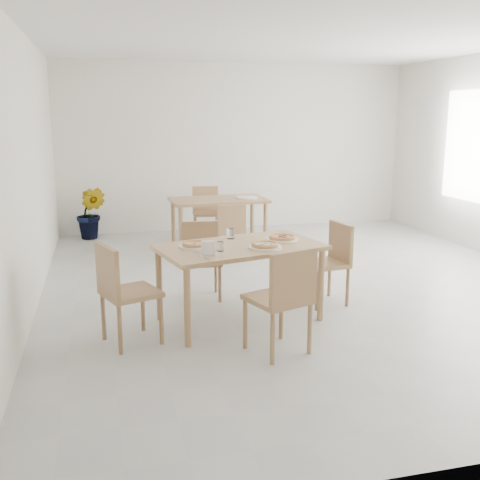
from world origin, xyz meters
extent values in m
plane|color=#B8B8B3|center=(0.00, 0.00, 0.00)|extent=(7.00, 7.00, 0.00)
plane|color=white|center=(0.00, 0.00, 2.80)|extent=(7.00, 7.00, 0.00)
plane|color=silver|center=(0.00, 3.50, 1.40)|extent=(6.00, 0.00, 6.00)
plane|color=silver|center=(-3.00, 0.00, 1.40)|extent=(0.00, 7.00, 7.00)
cube|color=tan|center=(-1.04, -0.93, 0.73)|extent=(1.68, 1.19, 0.04)
cylinder|color=tan|center=(-1.63, -1.44, 0.35)|extent=(0.06, 0.06, 0.71)
cylinder|color=tan|center=(-0.28, -1.12, 0.35)|extent=(0.06, 0.06, 0.71)
cylinder|color=tan|center=(-1.80, -0.74, 0.35)|extent=(0.06, 0.06, 0.71)
cylinder|color=tan|center=(-0.45, -0.42, 0.35)|extent=(0.06, 0.06, 0.71)
cube|color=tan|center=(-0.91, -1.71, 0.46)|extent=(0.58, 0.58, 0.04)
cube|color=tan|center=(-0.84, -1.91, 0.70)|extent=(0.44, 0.19, 0.43)
cylinder|color=tan|center=(-0.79, -1.47, 0.22)|extent=(0.04, 0.04, 0.44)
cylinder|color=tan|center=(-1.16, -1.60, 0.22)|extent=(0.04, 0.04, 0.44)
cylinder|color=tan|center=(-0.66, -1.83, 0.22)|extent=(0.04, 0.04, 0.44)
cylinder|color=tan|center=(-1.03, -1.96, 0.22)|extent=(0.04, 0.04, 0.44)
cube|color=tan|center=(-1.28, -0.18, 0.41)|extent=(0.43, 0.43, 0.04)
cube|color=tan|center=(-1.26, 0.00, 0.62)|extent=(0.41, 0.07, 0.38)
cylinder|color=tan|center=(-1.46, -0.34, 0.20)|extent=(0.03, 0.03, 0.39)
cylinder|color=tan|center=(-1.12, -0.37, 0.20)|extent=(0.03, 0.03, 0.39)
cylinder|color=tan|center=(-1.44, 0.00, 0.20)|extent=(0.03, 0.03, 0.39)
cylinder|color=tan|center=(-1.09, -0.02, 0.20)|extent=(0.03, 0.03, 0.39)
cube|color=tan|center=(-2.09, -1.23, 0.45)|extent=(0.57, 0.57, 0.04)
cube|color=tan|center=(-2.27, -1.29, 0.68)|extent=(0.19, 0.43, 0.42)
cylinder|color=tan|center=(-1.84, -1.34, 0.22)|extent=(0.04, 0.04, 0.43)
cylinder|color=tan|center=(-1.97, -0.98, 0.22)|extent=(0.04, 0.04, 0.43)
cylinder|color=tan|center=(-2.20, -1.47, 0.22)|extent=(0.04, 0.04, 0.43)
cylinder|color=tan|center=(-2.33, -1.11, 0.22)|extent=(0.04, 0.04, 0.43)
cube|color=tan|center=(-0.06, -0.66, 0.43)|extent=(0.48, 0.48, 0.04)
cube|color=tan|center=(0.13, -0.63, 0.65)|extent=(0.10, 0.42, 0.40)
cylinder|color=tan|center=(-0.27, -0.50, 0.21)|extent=(0.04, 0.04, 0.41)
cylinder|color=tan|center=(-0.22, -0.86, 0.21)|extent=(0.04, 0.04, 0.41)
cylinder|color=tan|center=(0.09, -0.45, 0.21)|extent=(0.04, 0.04, 0.41)
cylinder|color=tan|center=(0.14, -0.81, 0.21)|extent=(0.04, 0.04, 0.41)
cylinder|color=white|center=(-1.47, -0.92, 0.76)|extent=(0.29, 0.29, 0.02)
cylinder|color=white|center=(-0.84, -1.10, 0.76)|extent=(0.31, 0.31, 0.02)
cylinder|color=white|center=(-0.59, -0.83, 0.76)|extent=(0.33, 0.33, 0.02)
cylinder|color=#F0B571|center=(-1.47, -0.92, 0.77)|extent=(0.25, 0.25, 0.01)
torus|color=#F0B571|center=(-1.47, -0.92, 0.78)|extent=(0.26, 0.26, 0.03)
cylinder|color=#E54728|center=(-1.47, -0.92, 0.78)|extent=(0.19, 0.19, 0.01)
ellipsoid|color=#17641F|center=(-1.47, -0.92, 0.79)|extent=(0.05, 0.04, 0.01)
cylinder|color=#F0B571|center=(-0.84, -1.10, 0.77)|extent=(0.33, 0.33, 0.01)
torus|color=#F0B571|center=(-0.84, -1.10, 0.78)|extent=(0.33, 0.33, 0.03)
cylinder|color=beige|center=(-0.84, -1.10, 0.78)|extent=(0.25, 0.25, 0.01)
cylinder|color=#F0B571|center=(-0.59, -0.83, 0.77)|extent=(0.34, 0.34, 0.01)
torus|color=#F0B571|center=(-0.59, -0.83, 0.78)|extent=(0.34, 0.34, 0.03)
cylinder|color=#E54728|center=(-0.59, -0.83, 0.78)|extent=(0.26, 0.26, 0.01)
cylinder|color=white|center=(-1.06, -0.64, 0.80)|extent=(0.08, 0.08, 0.10)
cylinder|color=white|center=(-1.27, -1.11, 0.79)|extent=(0.07, 0.07, 0.09)
cube|color=silver|center=(-1.41, -1.26, 0.76)|extent=(0.12, 0.07, 0.01)
cube|color=white|center=(-1.41, -1.26, 0.82)|extent=(0.11, 0.06, 0.12)
cube|color=silver|center=(-1.45, -1.20, 0.75)|extent=(0.12, 0.16, 0.01)
cube|color=silver|center=(-1.46, -1.33, 0.75)|extent=(0.08, 0.19, 0.01)
cube|color=tan|center=(-0.64, 2.00, 0.73)|extent=(1.41, 0.84, 0.04)
cylinder|color=tan|center=(-1.24, 1.65, 0.35)|extent=(0.06, 0.06, 0.71)
cylinder|color=tan|center=(-0.01, 1.70, 0.35)|extent=(0.06, 0.06, 0.71)
cylinder|color=tan|center=(-1.27, 2.30, 0.35)|extent=(0.06, 0.06, 0.71)
cylinder|color=tan|center=(-0.03, 2.35, 0.35)|extent=(0.06, 0.06, 0.71)
cube|color=tan|center=(-0.63, 1.36, 0.40)|extent=(0.40, 0.40, 0.04)
cube|color=tan|center=(-0.63, 1.18, 0.60)|extent=(0.39, 0.05, 0.37)
cylinder|color=tan|center=(-0.47, 1.53, 0.19)|extent=(0.03, 0.03, 0.38)
cylinder|color=tan|center=(-0.80, 1.52, 0.19)|extent=(0.03, 0.03, 0.38)
cylinder|color=tan|center=(-0.46, 1.20, 0.19)|extent=(0.03, 0.03, 0.38)
cylinder|color=tan|center=(-0.80, 1.19, 0.19)|extent=(0.03, 0.03, 0.38)
cube|color=tan|center=(-0.70, 2.66, 0.42)|extent=(0.45, 0.45, 0.04)
cube|color=tan|center=(-0.68, 2.84, 0.63)|extent=(0.41, 0.09, 0.39)
cylinder|color=tan|center=(-0.90, 2.50, 0.20)|extent=(0.04, 0.04, 0.40)
cylinder|color=tan|center=(-0.55, 2.46, 0.20)|extent=(0.04, 0.04, 0.40)
cylinder|color=tan|center=(-0.85, 2.85, 0.20)|extent=(0.04, 0.04, 0.40)
cylinder|color=tan|center=(-0.51, 2.81, 0.20)|extent=(0.04, 0.04, 0.40)
cylinder|color=white|center=(-0.21, 1.97, 0.76)|extent=(0.31, 0.31, 0.02)
imported|color=#1D601F|center=(-2.47, 3.15, 0.42)|extent=(0.55, 0.50, 0.84)
camera|label=1|loc=(-2.28, -5.95, 1.97)|focal=42.00mm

